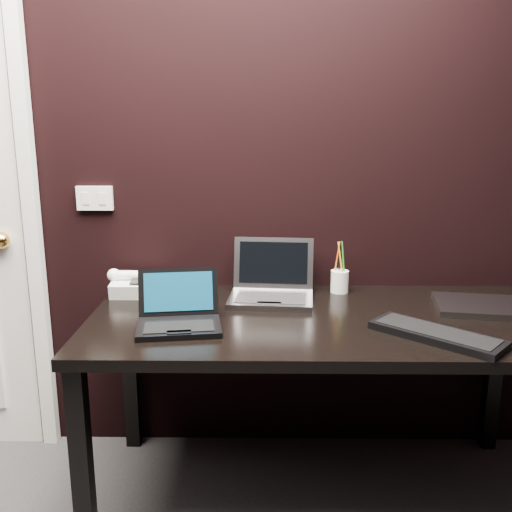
{
  "coord_description": "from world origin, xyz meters",
  "views": [
    {
      "loc": [
        0.08,
        -0.58,
        1.44
      ],
      "look_at": [
        0.06,
        1.35,
        0.98
      ],
      "focal_mm": 40.0,
      "sensor_mm": 36.0,
      "label": 1
    }
  ],
  "objects_px": {
    "netbook": "(179,317)",
    "closed_laptop": "(484,306)",
    "ext_keyboard": "(437,334)",
    "desk_phone": "(138,284)",
    "pen_cup": "(340,280)",
    "mobile_phone": "(149,298)",
    "silver_laptop": "(271,289)",
    "desk": "(321,336)"
  },
  "relations": [
    {
      "from": "netbook",
      "to": "closed_laptop",
      "type": "height_order",
      "value": "netbook"
    },
    {
      "from": "ext_keyboard",
      "to": "desk_phone",
      "type": "bearing_deg",
      "value": 156.4
    },
    {
      "from": "desk_phone",
      "to": "pen_cup",
      "type": "relative_size",
      "value": 1.12
    },
    {
      "from": "netbook",
      "to": "mobile_phone",
      "type": "distance_m",
      "value": 0.25
    },
    {
      "from": "ext_keyboard",
      "to": "desk_phone",
      "type": "height_order",
      "value": "desk_phone"
    },
    {
      "from": "silver_laptop",
      "to": "pen_cup",
      "type": "distance_m",
      "value": 0.3
    },
    {
      "from": "ext_keyboard",
      "to": "mobile_phone",
      "type": "distance_m",
      "value": 1.05
    },
    {
      "from": "closed_laptop",
      "to": "silver_laptop",
      "type": "bearing_deg",
      "value": 171.63
    },
    {
      "from": "closed_laptop",
      "to": "pen_cup",
      "type": "height_order",
      "value": "pen_cup"
    },
    {
      "from": "silver_laptop",
      "to": "desk_phone",
      "type": "xyz_separation_m",
      "value": [
        -0.55,
        0.06,
        0.0
      ]
    },
    {
      "from": "closed_laptop",
      "to": "pen_cup",
      "type": "xyz_separation_m",
      "value": [
        -0.52,
        0.22,
        0.04
      ]
    },
    {
      "from": "desk",
      "to": "ext_keyboard",
      "type": "distance_m",
      "value": 0.42
    },
    {
      "from": "desk",
      "to": "desk_phone",
      "type": "bearing_deg",
      "value": 160.09
    },
    {
      "from": "silver_laptop",
      "to": "ext_keyboard",
      "type": "relative_size",
      "value": 0.83
    },
    {
      "from": "netbook",
      "to": "pen_cup",
      "type": "xyz_separation_m",
      "value": [
        0.61,
        0.42,
        0.01
      ]
    },
    {
      "from": "silver_laptop",
      "to": "ext_keyboard",
      "type": "height_order",
      "value": "silver_laptop"
    },
    {
      "from": "desk",
      "to": "silver_laptop",
      "type": "height_order",
      "value": "silver_laptop"
    },
    {
      "from": "closed_laptop",
      "to": "mobile_phone",
      "type": "distance_m",
      "value": 1.27
    },
    {
      "from": "desk",
      "to": "netbook",
      "type": "height_order",
      "value": "netbook"
    },
    {
      "from": "silver_laptop",
      "to": "desk_phone",
      "type": "distance_m",
      "value": 0.55
    },
    {
      "from": "ext_keyboard",
      "to": "pen_cup",
      "type": "distance_m",
      "value": 0.57
    },
    {
      "from": "pen_cup",
      "to": "netbook",
      "type": "bearing_deg",
      "value": -145.66
    },
    {
      "from": "ext_keyboard",
      "to": "pen_cup",
      "type": "relative_size",
      "value": 1.95
    },
    {
      "from": "netbook",
      "to": "desk_phone",
      "type": "relative_size",
      "value": 1.3
    },
    {
      "from": "pen_cup",
      "to": "desk_phone",
      "type": "bearing_deg",
      "value": -177.33
    },
    {
      "from": "netbook",
      "to": "silver_laptop",
      "type": "bearing_deg",
      "value": 44.15
    },
    {
      "from": "desk_phone",
      "to": "closed_laptop",
      "type": "bearing_deg",
      "value": -7.59
    },
    {
      "from": "mobile_phone",
      "to": "pen_cup",
      "type": "distance_m",
      "value": 0.78
    },
    {
      "from": "ext_keyboard",
      "to": "closed_laptop",
      "type": "height_order",
      "value": "ext_keyboard"
    },
    {
      "from": "silver_laptop",
      "to": "mobile_phone",
      "type": "xyz_separation_m",
      "value": [
        -0.47,
        -0.11,
        -0.0
      ]
    },
    {
      "from": "desk_phone",
      "to": "pen_cup",
      "type": "distance_m",
      "value": 0.83
    },
    {
      "from": "desk",
      "to": "mobile_phone",
      "type": "relative_size",
      "value": 16.19
    },
    {
      "from": "desk",
      "to": "desk_phone",
      "type": "relative_size",
      "value": 7.03
    },
    {
      "from": "mobile_phone",
      "to": "netbook",
      "type": "bearing_deg",
      "value": -55.19
    },
    {
      "from": "ext_keyboard",
      "to": "mobile_phone",
      "type": "relative_size",
      "value": 4.0
    },
    {
      "from": "netbook",
      "to": "desk_phone",
      "type": "xyz_separation_m",
      "value": [
        -0.22,
        0.38,
        0.01
      ]
    },
    {
      "from": "silver_laptop",
      "to": "pen_cup",
      "type": "xyz_separation_m",
      "value": [
        0.28,
        0.1,
        0.01
      ]
    },
    {
      "from": "mobile_phone",
      "to": "pen_cup",
      "type": "xyz_separation_m",
      "value": [
        0.75,
        0.21,
        0.01
      ]
    },
    {
      "from": "silver_laptop",
      "to": "pen_cup",
      "type": "height_order",
      "value": "silver_laptop"
    },
    {
      "from": "desk",
      "to": "netbook",
      "type": "xyz_separation_m",
      "value": [
        -0.51,
        -0.11,
        0.11
      ]
    },
    {
      "from": "desk_phone",
      "to": "pen_cup",
      "type": "xyz_separation_m",
      "value": [
        0.83,
        0.04,
        0.01
      ]
    },
    {
      "from": "netbook",
      "to": "silver_laptop",
      "type": "xyz_separation_m",
      "value": [
        0.32,
        0.32,
        0.01
      ]
    }
  ]
}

